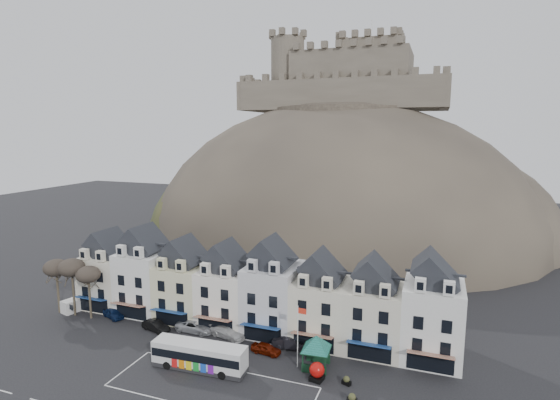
{
  "coord_description": "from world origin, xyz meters",
  "views": [
    {
      "loc": [
        23.5,
        -36.53,
        27.17
      ],
      "look_at": [
        1.44,
        24.0,
        16.77
      ],
      "focal_mm": 28.0,
      "sensor_mm": 36.0,
      "label": 1
    }
  ],
  "objects_px": {
    "red_buoy": "(317,371)",
    "car_charcoal": "(290,343)",
    "white_van": "(76,304)",
    "car_navy": "(113,313)",
    "bus": "(199,355)",
    "car_maroon": "(266,349)",
    "bus_shelter": "(316,343)",
    "flagpole": "(298,332)",
    "car_white": "(228,332)",
    "car_black": "(156,326)",
    "car_silver": "(196,326)"
  },
  "relations": [
    {
      "from": "red_buoy",
      "to": "car_charcoal",
      "type": "bearing_deg",
      "value": 131.19
    },
    {
      "from": "white_van",
      "to": "car_charcoal",
      "type": "height_order",
      "value": "white_van"
    },
    {
      "from": "car_navy",
      "to": "white_van",
      "type": "bearing_deg",
      "value": 108.79
    },
    {
      "from": "bus",
      "to": "car_maroon",
      "type": "relative_size",
      "value": 2.94
    },
    {
      "from": "white_van",
      "to": "car_navy",
      "type": "distance_m",
      "value": 7.21
    },
    {
      "from": "bus",
      "to": "red_buoy",
      "type": "relative_size",
      "value": 5.44
    },
    {
      "from": "bus",
      "to": "car_navy",
      "type": "bearing_deg",
      "value": 154.93
    },
    {
      "from": "car_maroon",
      "to": "car_navy",
      "type": "bearing_deg",
      "value": 92.55
    },
    {
      "from": "bus_shelter",
      "to": "red_buoy",
      "type": "xyz_separation_m",
      "value": [
        0.74,
        -2.38,
        -2.05
      ]
    },
    {
      "from": "flagpole",
      "to": "car_white",
      "type": "bearing_deg",
      "value": 160.6
    },
    {
      "from": "flagpole",
      "to": "white_van",
      "type": "relative_size",
      "value": 1.7
    },
    {
      "from": "car_navy",
      "to": "car_black",
      "type": "height_order",
      "value": "car_black"
    },
    {
      "from": "car_maroon",
      "to": "car_charcoal",
      "type": "xyz_separation_m",
      "value": [
        2.4,
        2.25,
        0.1
      ]
    },
    {
      "from": "car_silver",
      "to": "car_white",
      "type": "distance_m",
      "value": 4.88
    },
    {
      "from": "car_black",
      "to": "car_maroon",
      "type": "relative_size",
      "value": 1.13
    },
    {
      "from": "bus_shelter",
      "to": "car_white",
      "type": "bearing_deg",
      "value": 161.61
    },
    {
      "from": "red_buoy",
      "to": "white_van",
      "type": "height_order",
      "value": "red_buoy"
    },
    {
      "from": "car_black",
      "to": "car_charcoal",
      "type": "relative_size",
      "value": 0.95
    },
    {
      "from": "car_silver",
      "to": "car_white",
      "type": "height_order",
      "value": "car_silver"
    },
    {
      "from": "bus",
      "to": "bus_shelter",
      "type": "height_order",
      "value": "bus_shelter"
    },
    {
      "from": "flagpole",
      "to": "car_white",
      "type": "height_order",
      "value": "flagpole"
    },
    {
      "from": "bus",
      "to": "car_maroon",
      "type": "bearing_deg",
      "value": 42.05
    },
    {
      "from": "white_van",
      "to": "car_black",
      "type": "height_order",
      "value": "white_van"
    },
    {
      "from": "flagpole",
      "to": "car_charcoal",
      "type": "relative_size",
      "value": 1.64
    },
    {
      "from": "flagpole",
      "to": "bus_shelter",
      "type": "bearing_deg",
      "value": 15.44
    },
    {
      "from": "bus_shelter",
      "to": "flagpole",
      "type": "height_order",
      "value": "flagpole"
    },
    {
      "from": "flagpole",
      "to": "car_maroon",
      "type": "bearing_deg",
      "value": 160.79
    },
    {
      "from": "bus",
      "to": "car_silver",
      "type": "bearing_deg",
      "value": 120.68
    },
    {
      "from": "red_buoy",
      "to": "bus_shelter",
      "type": "bearing_deg",
      "value": 107.34
    },
    {
      "from": "bus_shelter",
      "to": "car_white",
      "type": "height_order",
      "value": "bus_shelter"
    },
    {
      "from": "red_buoy",
      "to": "car_white",
      "type": "xyz_separation_m",
      "value": [
        -13.73,
        5.71,
        -0.3
      ]
    },
    {
      "from": "car_white",
      "to": "car_navy",
      "type": "bearing_deg",
      "value": 104.27
    },
    {
      "from": "car_navy",
      "to": "car_silver",
      "type": "relative_size",
      "value": 0.74
    },
    {
      "from": "flagpole",
      "to": "red_buoy",
      "type": "bearing_deg",
      "value": -33.84
    },
    {
      "from": "flagpole",
      "to": "car_navy",
      "type": "bearing_deg",
      "value": 173.16
    },
    {
      "from": "bus",
      "to": "car_black",
      "type": "height_order",
      "value": "bus"
    },
    {
      "from": "flagpole",
      "to": "car_white",
      "type": "xyz_separation_m",
      "value": [
        -11.0,
        3.87,
        -3.53
      ]
    },
    {
      "from": "bus_shelter",
      "to": "car_maroon",
      "type": "distance_m",
      "value": 7.17
    },
    {
      "from": "white_van",
      "to": "car_black",
      "type": "bearing_deg",
      "value": 7.65
    },
    {
      "from": "flagpole",
      "to": "car_black",
      "type": "distance_m",
      "value": 21.46
    },
    {
      "from": "car_black",
      "to": "car_silver",
      "type": "distance_m",
      "value": 5.46
    },
    {
      "from": "car_navy",
      "to": "car_white",
      "type": "height_order",
      "value": "car_white"
    },
    {
      "from": "red_buoy",
      "to": "car_charcoal",
      "type": "distance_m",
      "value": 7.59
    },
    {
      "from": "car_navy",
      "to": "car_black",
      "type": "bearing_deg",
      "value": -77.86
    },
    {
      "from": "bus",
      "to": "bus_shelter",
      "type": "distance_m",
      "value": 13.46
    },
    {
      "from": "car_white",
      "to": "car_maroon",
      "type": "distance_m",
      "value": 6.73
    },
    {
      "from": "red_buoy",
      "to": "car_navy",
      "type": "relative_size",
      "value": 0.51
    },
    {
      "from": "car_black",
      "to": "bus_shelter",
      "type": "bearing_deg",
      "value": -79.1
    },
    {
      "from": "bus",
      "to": "white_van",
      "type": "relative_size",
      "value": 2.53
    },
    {
      "from": "bus_shelter",
      "to": "flagpole",
      "type": "bearing_deg",
      "value": -168.6
    }
  ]
}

